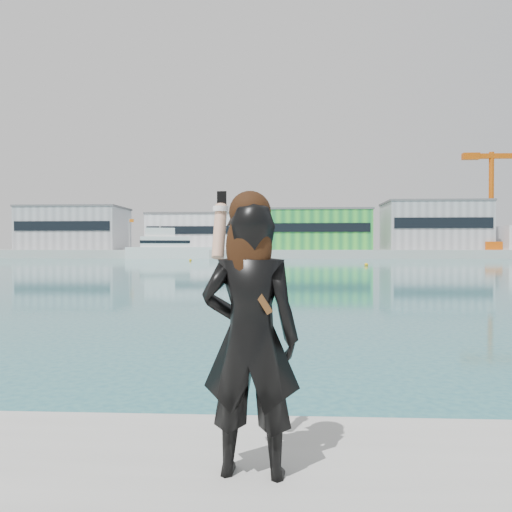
{
  "coord_description": "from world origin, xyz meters",
  "views": [
    {
      "loc": [
        0.64,
        -3.34,
        2.26
      ],
      "look_at": [
        0.43,
        0.55,
        2.2
      ],
      "focal_mm": 35.0,
      "sensor_mm": 36.0,
      "label": 1
    }
  ],
  "objects": [
    {
      "name": "buoy_far",
      "position": [
        -16.23,
        87.77,
        0.0
      ],
      "size": [
        0.5,
        0.5,
        0.5
      ],
      "primitive_type": "sphere",
      "color": "#E7AC0C",
      "rests_on": "ground"
    },
    {
      "name": "far_quay",
      "position": [
        0.0,
        130.0,
        1.0
      ],
      "size": [
        320.0,
        40.0,
        2.0
      ],
      "primitive_type": "cube",
      "color": "#9E9E99",
      "rests_on": "ground"
    },
    {
      "name": "warehouse_green",
      "position": [
        8.0,
        127.98,
        7.26
      ],
      "size": [
        30.6,
        16.36,
        10.5
      ],
      "color": "#21843B",
      "rests_on": "far_quay"
    },
    {
      "name": "buoy_near",
      "position": [
        -1.67,
        62.64,
        0.0
      ],
      "size": [
        0.5,
        0.5,
        0.5
      ],
      "primitive_type": "sphere",
      "color": "#E7AC0C",
      "rests_on": "ground"
    },
    {
      "name": "woman",
      "position": [
        0.43,
        -0.15,
        1.74
      ],
      "size": [
        0.67,
        0.46,
        1.85
      ],
      "rotation": [
        0.0,
        0.0,
        3.08
      ],
      "color": "black",
      "rests_on": "near_quay"
    },
    {
      "name": "warehouse_grey_right",
      "position": [
        40.0,
        127.98,
        8.26
      ],
      "size": [
        25.5,
        15.35,
        12.5
      ],
      "color": "gray",
      "rests_on": "far_quay"
    },
    {
      "name": "flagpole_right",
      "position": [
        22.09,
        121.0,
        6.54
      ],
      "size": [
        1.28,
        0.16,
        8.0
      ],
      "color": "silver",
      "rests_on": "far_quay"
    },
    {
      "name": "dock_crane",
      "position": [
        53.2,
        122.0,
        15.07
      ],
      "size": [
        23.0,
        4.0,
        24.0
      ],
      "color": "#E95C0D",
      "rests_on": "far_quay"
    },
    {
      "name": "warehouse_grey_left",
      "position": [
        -55.0,
        127.98,
        7.76
      ],
      "size": [
        26.52,
        16.36,
        11.5
      ],
      "color": "gray",
      "rests_on": "far_quay"
    },
    {
      "name": "warehouse_white",
      "position": [
        -22.0,
        127.98,
        6.76
      ],
      "size": [
        24.48,
        15.35,
        9.5
      ],
      "color": "silver",
      "rests_on": "far_quay"
    },
    {
      "name": "buoy_extra",
      "position": [
        11.74,
        62.89,
        0.0
      ],
      "size": [
        0.5,
        0.5,
        0.5
      ],
      "primitive_type": "sphere",
      "color": "#E7AC0C",
      "rests_on": "ground"
    },
    {
      "name": "motor_yacht",
      "position": [
        -25.77,
        110.26,
        2.59
      ],
      "size": [
        20.52,
        10.36,
        9.23
      ],
      "rotation": [
        0.0,
        0.0,
        0.26
      ],
      "color": "white",
      "rests_on": "ground"
    },
    {
      "name": "flagpole_left",
      "position": [
        -37.91,
        121.0,
        6.54
      ],
      "size": [
        1.28,
        0.16,
        8.0
      ],
      "color": "silver",
      "rests_on": "far_quay"
    }
  ]
}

